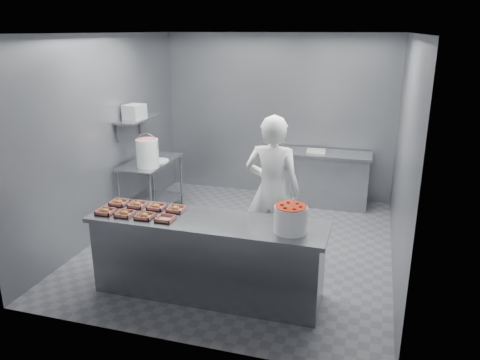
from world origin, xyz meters
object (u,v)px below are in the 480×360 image
at_px(service_counter, 208,257).
at_px(tray_1, 125,214).
at_px(appliance, 134,112).
at_px(tray_4, 119,202).
at_px(prep_table, 152,180).
at_px(glaze_bucket, 147,152).
at_px(worker, 272,191).
at_px(back_counter, 324,178).
at_px(tray_6, 157,207).
at_px(tray_7, 176,209).
at_px(tray_5, 138,205).
at_px(tray_3, 165,219).
at_px(strawberry_tub, 291,218).
at_px(tray_2, 145,216).
at_px(tray_0, 105,211).

xyz_separation_m(service_counter, tray_1, (-0.90, -0.14, 0.47)).
bearing_deg(tray_1, appliance, 114.55).
bearing_deg(tray_4, prep_table, 105.74).
relative_size(tray_4, glaze_bucket, 0.37).
bearing_deg(prep_table, glaze_bucket, -69.10).
relative_size(tray_1, glaze_bucket, 0.37).
relative_size(worker, glaze_bucket, 3.77).
distance_m(prep_table, back_counter, 2.87).
distance_m(service_counter, prep_table, 2.56).
xyz_separation_m(tray_1, tray_6, (0.24, 0.29, 0.00)).
bearing_deg(tray_7, prep_table, 124.24).
bearing_deg(appliance, prep_table, 34.00).
bearing_deg(prep_table, tray_5, -67.47).
relative_size(tray_3, worker, 0.10).
bearing_deg(glaze_bucket, worker, -18.90).
bearing_deg(appliance, strawberry_tub, -27.07).
height_order(tray_2, appliance, appliance).
xyz_separation_m(service_counter, appliance, (-1.82, 1.87, 1.22)).
distance_m(prep_table, tray_4, 1.90).
height_order(service_counter, tray_4, tray_4).
bearing_deg(strawberry_tub, service_counter, 176.22).
bearing_deg(appliance, tray_5, -53.84).
height_order(tray_2, tray_4, same).
distance_m(prep_table, tray_2, 2.34).
height_order(tray_6, appliance, appliance).
height_order(tray_6, glaze_bucket, glaze_bucket).
height_order(tray_1, appliance, appliance).
xyz_separation_m(back_counter, tray_3, (-1.32, -3.39, 0.47)).
bearing_deg(tray_7, strawberry_tub, -8.71).
relative_size(tray_0, tray_1, 1.00).
bearing_deg(tray_5, tray_4, 180.00).
height_order(prep_table, tray_1, tray_1).
height_order(tray_5, appliance, appliance).
distance_m(back_counter, worker, 2.36).
bearing_deg(strawberry_tub, back_counter, 90.30).
distance_m(prep_table, tray_0, 2.18).
relative_size(tray_0, strawberry_tub, 0.56).
bearing_deg(tray_2, tray_6, 90.00).
relative_size(tray_2, tray_3, 1.00).
height_order(glaze_bucket, appliance, appliance).
xyz_separation_m(back_counter, tray_4, (-2.04, -3.11, 0.47)).
distance_m(tray_6, worker, 1.43).
relative_size(service_counter, tray_3, 13.88).
bearing_deg(prep_table, tray_3, -59.53).
relative_size(prep_table, tray_6, 6.40).
xyz_separation_m(tray_4, tray_7, (0.72, 0.00, 0.00)).
distance_m(service_counter, worker, 1.20).
xyz_separation_m(tray_0, appliance, (-0.68, 2.01, 0.75)).
relative_size(tray_2, tray_4, 1.00).
relative_size(tray_6, strawberry_tub, 0.56).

